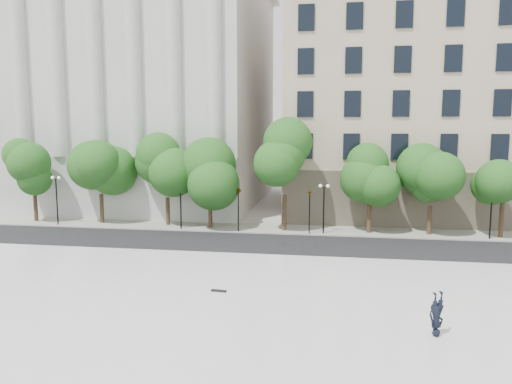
# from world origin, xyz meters

# --- Properties ---
(ground) EXTENTS (160.00, 160.00, 0.00)m
(ground) POSITION_xyz_m (0.00, 0.00, 0.00)
(ground) COLOR beige
(ground) RESTS_ON ground
(plaza) EXTENTS (44.00, 22.00, 0.45)m
(plaza) POSITION_xyz_m (0.00, 3.00, 0.23)
(plaza) COLOR white
(plaza) RESTS_ON ground
(street) EXTENTS (60.00, 8.00, 0.02)m
(street) POSITION_xyz_m (0.00, 18.00, 0.01)
(street) COLOR black
(street) RESTS_ON ground
(far_sidewalk) EXTENTS (60.00, 4.00, 0.12)m
(far_sidewalk) POSITION_xyz_m (0.00, 24.00, 0.06)
(far_sidewalk) COLOR #AAA69D
(far_sidewalk) RESTS_ON ground
(building_west) EXTENTS (31.50, 27.65, 25.60)m
(building_west) POSITION_xyz_m (-17.00, 38.57, 12.89)
(building_west) COLOR silver
(building_west) RESTS_ON ground
(building_east) EXTENTS (36.00, 26.15, 23.00)m
(building_east) POSITION_xyz_m (20.00, 38.91, 11.14)
(building_east) COLOR #C0B093
(building_east) RESTS_ON ground
(traffic_light_west) EXTENTS (0.82, 1.87, 4.24)m
(traffic_light_west) POSITION_xyz_m (-1.22, 22.30, 3.73)
(traffic_light_west) COLOR black
(traffic_light_west) RESTS_ON ground
(traffic_light_east) EXTENTS (0.46, 1.61, 4.14)m
(traffic_light_east) POSITION_xyz_m (4.67, 22.30, 3.63)
(traffic_light_east) COLOR black
(traffic_light_east) RESTS_ON ground
(person_lying) EXTENTS (1.47, 1.94, 0.50)m
(person_lying) POSITION_xyz_m (10.78, 2.29, 0.70)
(person_lying) COLOR black
(person_lying) RESTS_ON plaza
(skateboard) EXTENTS (0.81, 0.28, 0.08)m
(skateboard) POSITION_xyz_m (0.86, 6.23, 0.49)
(skateboard) COLOR black
(skateboard) RESTS_ON plaza
(street_trees) EXTENTS (43.85, 4.90, 7.69)m
(street_trees) POSITION_xyz_m (-1.40, 23.70, 5.00)
(street_trees) COLOR #382619
(street_trees) RESTS_ON ground
(lamp_posts) EXTENTS (37.20, 0.28, 4.49)m
(lamp_posts) POSITION_xyz_m (0.11, 22.60, 3.01)
(lamp_posts) COLOR black
(lamp_posts) RESTS_ON ground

